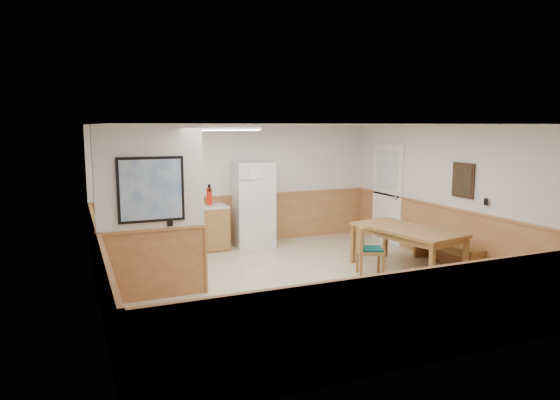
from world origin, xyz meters
name	(u,v)px	position (x,y,z in m)	size (l,w,h in m)	color
ground	(300,283)	(0.00, 0.00, 0.00)	(6.00, 6.00, 0.00)	tan
ceiling	(301,124)	(0.00, 0.00, 2.50)	(6.00, 6.00, 0.02)	white
back_wall	(239,185)	(0.00, 3.00, 1.25)	(6.00, 0.02, 2.50)	white
right_wall	(451,195)	(3.00, 0.00, 1.25)	(0.02, 6.00, 2.50)	white
left_wall	(96,219)	(-3.00, 0.00, 1.25)	(0.02, 6.00, 2.50)	white
wainscot_back	(240,220)	(0.00, 2.98, 0.50)	(6.00, 0.04, 1.00)	tan
wainscot_right	(448,236)	(2.98, 0.00, 0.50)	(0.04, 6.00, 1.00)	tan
wainscot_left	(100,274)	(-2.98, 0.00, 0.50)	(0.04, 6.00, 1.00)	tan
partition_wall	(151,214)	(-2.25, 0.19, 1.23)	(1.50, 0.20, 2.50)	white
kitchen_counter	(187,229)	(-1.21, 2.68, 0.46)	(2.20, 0.61, 1.00)	#A26F39
exterior_door	(387,193)	(2.96, 1.90, 1.05)	(0.07, 1.02, 2.15)	white
kitchen_window	(136,174)	(-2.10, 2.98, 1.55)	(0.80, 0.04, 1.00)	white
wall_painting	(463,180)	(2.97, -0.30, 1.55)	(0.04, 0.50, 0.60)	#351F15
fluorescent_fixture	(225,128)	(-0.80, 1.30, 2.45)	(1.20, 0.30, 0.09)	white
refrigerator	(253,204)	(0.17, 2.63, 0.88)	(0.82, 0.75, 1.75)	silver
dining_table	(407,233)	(1.97, -0.11, 0.66)	(1.29, 2.04, 0.75)	brown
dining_bench	(447,248)	(2.80, -0.19, 0.34)	(0.34, 1.52, 0.45)	brown
dining_chair	(365,247)	(1.16, -0.09, 0.50)	(0.69, 0.58, 0.85)	brown
fire_extinguisher	(209,196)	(-0.73, 2.71, 1.09)	(0.11, 0.11, 0.42)	red
soap_bottle	(128,205)	(-2.29, 2.71, 1.01)	(0.07, 0.07, 0.21)	#17823A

